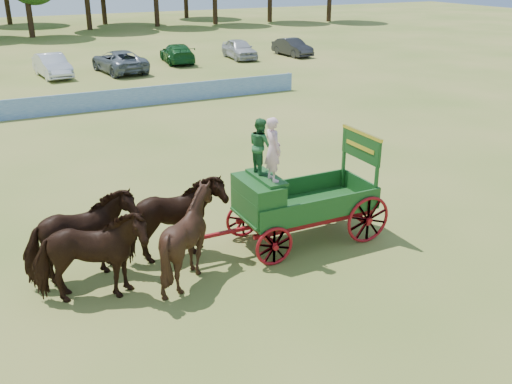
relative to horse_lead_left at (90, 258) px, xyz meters
The scene contains 8 objects.
ground 4.24m from the horse_lead_left, ahead, with size 160.00×160.00×0.00m, color olive.
horse_lead_left is the anchor object (origin of this frame).
horse_lead_right 1.10m from the horse_lead_left, 90.00° to the left, with size 1.23×2.71×2.29m, color black.
horse_wheel_left 2.40m from the horse_lead_left, ahead, with size 1.85×2.08×2.29m, color black.
horse_wheel_right 2.64m from the horse_lead_left, 24.62° to the left, with size 1.23×2.71×2.29m, color black.
farm_dray 5.41m from the horse_lead_left, ahead, with size 6.00×2.00×3.84m.
sponsor_banner 18.94m from the horse_lead_left, 80.80° to the left, with size 26.00×0.08×1.05m, color #1D59A1.
parked_cars 30.70m from the horse_lead_left, 88.52° to the left, with size 46.83×7.80×1.59m.
Camera 1 is at (-5.77, -12.75, 7.46)m, focal length 40.00 mm.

